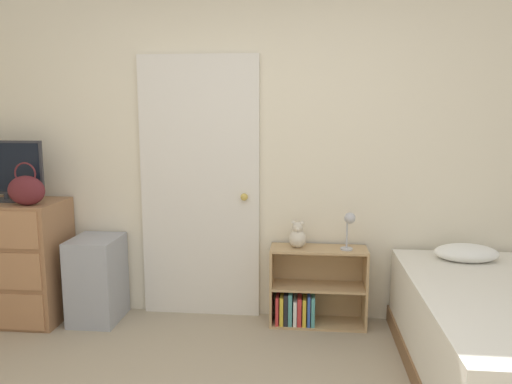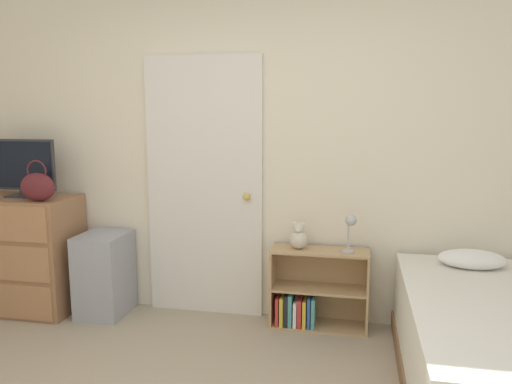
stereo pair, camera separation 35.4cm
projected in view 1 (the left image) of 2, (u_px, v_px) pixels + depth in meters
name	position (u px, v px, depth m)	size (l,w,h in m)	color
wall_back	(254.00, 153.00, 3.78)	(10.00, 0.06, 2.55)	beige
door_closed	(200.00, 189.00, 3.82)	(0.91, 0.09, 2.00)	silver
dresser	(11.00, 261.00, 3.80)	(0.82, 0.50, 0.92)	#996B47
tv	(4.00, 170.00, 3.70)	(0.60, 0.16, 0.45)	#2D2D33
handbag	(26.00, 190.00, 3.55)	(0.27, 0.14, 0.31)	#591E23
storage_bin	(97.00, 279.00, 3.80)	(0.35, 0.42, 0.65)	#999EA8
bookshelf	(310.00, 293.00, 3.74)	(0.71, 0.26, 0.59)	tan
teddy_bear	(298.00, 236.00, 3.67)	(0.13, 0.13, 0.20)	beige
desk_lamp	(349.00, 224.00, 3.58)	(0.10, 0.10, 0.28)	#B2B2B7
bed	(498.00, 341.00, 2.86)	(0.96, 1.83, 0.68)	brown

